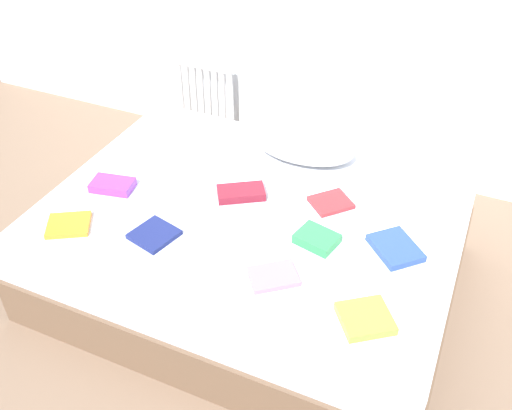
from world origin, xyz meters
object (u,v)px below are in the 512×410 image
(textbook_white, at_px, (172,161))
(bed, at_px, (252,246))
(textbook_blue, at_px, (395,248))
(textbook_red, at_px, (331,202))
(textbook_orange, at_px, (69,225))
(textbook_pink, at_px, (273,276))
(textbook_navy, at_px, (154,234))
(radiator, at_px, (205,97))
(pillow, at_px, (304,144))
(textbook_lime, at_px, (365,318))
(textbook_maroon, at_px, (241,193))
(textbook_purple, at_px, (113,185))
(textbook_green, at_px, (317,239))

(textbook_white, bearing_deg, bed, -15.68)
(textbook_blue, distance_m, textbook_red, 0.42)
(bed, relative_size, textbook_orange, 10.36)
(textbook_pink, distance_m, textbook_navy, 0.60)
(radiator, xyz_separation_m, pillow, (0.98, -0.67, 0.24))
(textbook_orange, xyz_separation_m, textbook_lime, (1.41, 0.01, 0.01))
(textbook_red, bearing_deg, textbook_white, 133.53)
(textbook_white, height_order, textbook_lime, textbook_white)
(pillow, xyz_separation_m, textbook_lime, (0.62, -1.00, -0.06))
(bed, distance_m, textbook_maroon, 0.29)
(textbook_pink, distance_m, textbook_purple, 1.02)
(textbook_pink, xyz_separation_m, textbook_red, (0.06, 0.58, -0.00))
(textbook_lime, bearing_deg, bed, 109.73)
(textbook_red, bearing_deg, textbook_blue, -76.36)
(radiator, relative_size, textbook_green, 2.88)
(textbook_green, height_order, textbook_orange, textbook_green)
(textbook_orange, bearing_deg, textbook_purple, 57.42)
(radiator, height_order, textbook_navy, radiator)
(pillow, distance_m, textbook_purple, 1.03)
(bed, distance_m, textbook_blue, 0.76)
(pillow, bearing_deg, textbook_white, -149.73)
(textbook_white, relative_size, textbook_orange, 0.95)
(textbook_blue, distance_m, textbook_green, 0.35)
(radiator, height_order, textbook_orange, radiator)
(textbook_maroon, bearing_deg, textbook_red, -16.99)
(textbook_red, bearing_deg, radiator, 93.74)
(textbook_red, height_order, textbook_lime, textbook_lime)
(textbook_maroon, relative_size, textbook_green, 1.31)
(pillow, relative_size, textbook_white, 3.10)
(textbook_green, bearing_deg, radiator, 147.67)
(radiator, relative_size, textbook_orange, 2.66)
(textbook_orange, bearing_deg, textbook_maroon, 9.93)
(radiator, distance_m, textbook_maroon, 1.42)
(textbook_navy, bearing_deg, textbook_blue, 33.53)
(textbook_blue, distance_m, textbook_white, 1.27)
(textbook_pink, height_order, textbook_white, textbook_white)
(bed, distance_m, pillow, 0.63)
(pillow, bearing_deg, textbook_green, -64.83)
(textbook_maroon, distance_m, textbook_lime, 0.94)
(textbook_pink, distance_m, textbook_maroon, 0.59)
(textbook_white, bearing_deg, textbook_maroon, -11.64)
(textbook_pink, distance_m, textbook_blue, 0.57)
(bed, xyz_separation_m, textbook_lime, (0.69, -0.47, 0.27))
(bed, xyz_separation_m, pillow, (0.07, 0.53, 0.33))
(pillow, bearing_deg, textbook_maroon, -108.28)
(textbook_green, height_order, textbook_red, textbook_green)
(textbook_orange, bearing_deg, textbook_navy, -16.07)
(textbook_purple, bearing_deg, textbook_maroon, 7.27)
(textbook_red, bearing_deg, textbook_pink, -143.24)
(textbook_purple, height_order, textbook_orange, textbook_purple)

